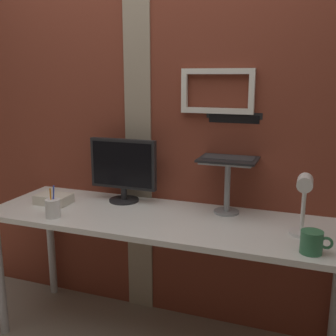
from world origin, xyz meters
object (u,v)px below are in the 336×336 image
monitor (123,167)px  coffee_mug (312,242)px  laptop (231,146)px  pen_cup (53,208)px  desk_lamp (304,199)px

monitor → coffee_mug: monitor is taller
monitor → laptop: laptop is taller
monitor → pen_cup: (-0.23, -0.39, -0.16)m
laptop → pen_cup: (-0.86, -0.46, -0.32)m
monitor → desk_lamp: monitor is taller
monitor → desk_lamp: 1.06m
pen_cup → coffee_mug: 1.32m
coffee_mug → pen_cup: bearing=180.0°
pen_cup → coffee_mug: (1.32, -0.00, -0.00)m
pen_cup → monitor: bearing=59.4°
desk_lamp → pen_cup: size_ratio=1.79×
monitor → laptop: (0.63, 0.07, 0.15)m
monitor → desk_lamp: (1.04, -0.24, -0.02)m
monitor → pen_cup: 0.48m
laptop → coffee_mug: 0.72m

